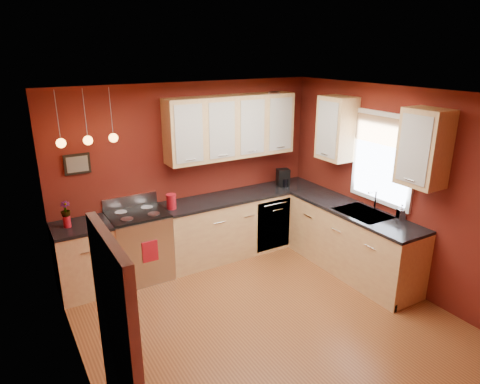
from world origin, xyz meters
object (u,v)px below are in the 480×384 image
sink (363,214)px  soap_pump (401,212)px  gas_range (140,245)px  red_canister (171,201)px  coffee_maker (283,178)px

sink → soap_pump: 0.50m
gas_range → red_canister: 0.74m
sink → soap_pump: bearing=-59.1°
gas_range → red_canister: bearing=-6.0°
coffee_maker → soap_pump: (0.47, -1.92, -0.02)m
red_canister → soap_pump: 3.04m
red_canister → coffee_maker: (1.93, 0.06, 0.02)m
gas_range → soap_pump: (2.87, -1.91, 0.56)m
red_canister → soap_pump: bearing=-37.8°
coffee_maker → sink: bearing=-65.1°
gas_range → soap_pump: size_ratio=5.39×
soap_pump → coffee_maker: bearing=103.7°
red_canister → coffee_maker: size_ratio=0.76×
gas_range → soap_pump: 3.49m
gas_range → coffee_maker: 2.47m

